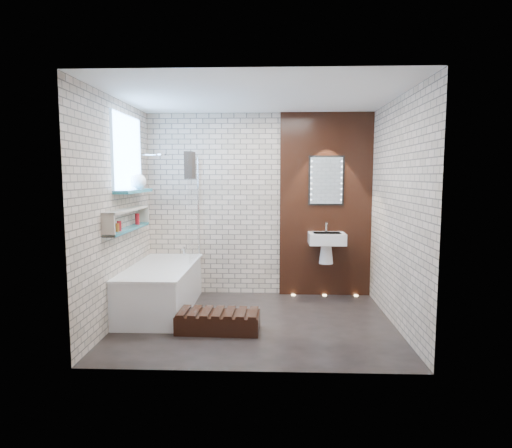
{
  "coord_description": "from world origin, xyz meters",
  "views": [
    {
      "loc": [
        0.2,
        -4.99,
        1.72
      ],
      "look_at": [
        0.0,
        0.15,
        1.15
      ],
      "focal_mm": 30.73,
      "sensor_mm": 36.0,
      "label": 1
    }
  ],
  "objects_px": {
    "washbasin": "(327,243)",
    "bathtub": "(162,288)",
    "bath_screen": "(194,208)",
    "led_mirror": "(326,181)",
    "walnut_step": "(218,322)"
  },
  "relations": [
    {
      "from": "led_mirror",
      "to": "walnut_step",
      "type": "height_order",
      "value": "led_mirror"
    },
    {
      "from": "bath_screen",
      "to": "led_mirror",
      "type": "distance_m",
      "value": 1.89
    },
    {
      "from": "led_mirror",
      "to": "bath_screen",
      "type": "bearing_deg",
      "value": -169.34
    },
    {
      "from": "washbasin",
      "to": "bath_screen",
      "type": "bearing_deg",
      "value": -174.22
    },
    {
      "from": "led_mirror",
      "to": "walnut_step",
      "type": "distance_m",
      "value": 2.56
    },
    {
      "from": "bath_screen",
      "to": "walnut_step",
      "type": "bearing_deg",
      "value": -68.52
    },
    {
      "from": "washbasin",
      "to": "bathtub",
      "type": "bearing_deg",
      "value": -163.99
    },
    {
      "from": "bath_screen",
      "to": "walnut_step",
      "type": "height_order",
      "value": "bath_screen"
    },
    {
      "from": "bathtub",
      "to": "led_mirror",
      "type": "height_order",
      "value": "led_mirror"
    },
    {
      "from": "bathtub",
      "to": "bath_screen",
      "type": "xyz_separation_m",
      "value": [
        0.35,
        0.44,
        0.99
      ]
    },
    {
      "from": "bath_screen",
      "to": "led_mirror",
      "type": "relative_size",
      "value": 2.0
    },
    {
      "from": "bath_screen",
      "to": "washbasin",
      "type": "bearing_deg",
      "value": 5.78
    },
    {
      "from": "bathtub",
      "to": "led_mirror",
      "type": "distance_m",
      "value": 2.68
    },
    {
      "from": "bath_screen",
      "to": "walnut_step",
      "type": "relative_size",
      "value": 1.54
    },
    {
      "from": "led_mirror",
      "to": "bathtub",
      "type": "bearing_deg",
      "value": -160.22
    }
  ]
}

